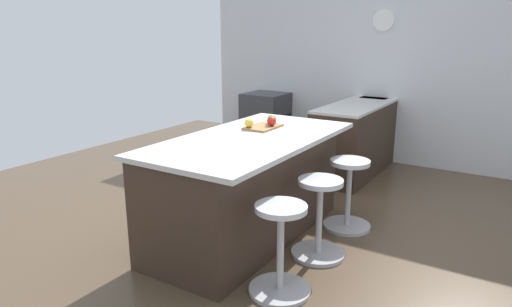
# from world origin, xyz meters

# --- Properties ---
(ground_plane) EXTENTS (7.68, 7.68, 0.00)m
(ground_plane) POSITION_xyz_m (0.00, 0.00, 0.00)
(ground_plane) COLOR brown
(interior_partition_left) EXTENTS (0.15, 5.05, 2.81)m
(interior_partition_left) POSITION_xyz_m (-2.95, 0.00, 1.41)
(interior_partition_left) COLOR silver
(interior_partition_left) RESTS_ON ground_plane
(sink_cabinet) EXTENTS (2.49, 0.60, 1.17)m
(sink_cabinet) POSITION_xyz_m (-2.61, 0.11, 0.45)
(sink_cabinet) COLOR #38281E
(sink_cabinet) RESTS_ON ground_plane
(oven_range) EXTENTS (0.60, 0.61, 0.86)m
(oven_range) POSITION_xyz_m (-2.60, -1.49, 0.43)
(oven_range) COLOR #38383D
(oven_range) RESTS_ON ground_plane
(kitchen_island) EXTENTS (2.04, 1.04, 0.92)m
(kitchen_island) POSITION_xyz_m (0.15, -0.04, 0.46)
(kitchen_island) COLOR #38281E
(kitchen_island) RESTS_ON ground_plane
(stool_by_window) EXTENTS (0.44, 0.44, 0.65)m
(stool_by_window) POSITION_xyz_m (-0.50, 0.66, 0.31)
(stool_by_window) COLOR #B7B7BC
(stool_by_window) RESTS_ON ground_plane
(stool_middle) EXTENTS (0.44, 0.44, 0.65)m
(stool_middle) POSITION_xyz_m (0.15, 0.66, 0.31)
(stool_middle) COLOR #B7B7BC
(stool_middle) RESTS_ON ground_plane
(stool_near_camera) EXTENTS (0.44, 0.44, 0.65)m
(stool_near_camera) POSITION_xyz_m (0.79, 0.66, 0.31)
(stool_near_camera) COLOR #B7B7BC
(stool_near_camera) RESTS_ON ground_plane
(cutting_board) EXTENTS (0.36, 0.24, 0.02)m
(cutting_board) POSITION_xyz_m (-0.21, -0.09, 0.93)
(cutting_board) COLOR olive
(cutting_board) RESTS_ON kitchen_island
(apple_green) EXTENTS (0.09, 0.09, 0.09)m
(apple_green) POSITION_xyz_m (-0.35, -0.08, 0.98)
(apple_green) COLOR #609E2D
(apple_green) RESTS_ON cutting_board
(apple_yellow) EXTENTS (0.08, 0.08, 0.08)m
(apple_yellow) POSITION_xyz_m (-0.09, -0.17, 0.98)
(apple_yellow) COLOR gold
(apple_yellow) RESTS_ON cutting_board
(apple_red) EXTENTS (0.08, 0.08, 0.08)m
(apple_red) POSITION_xyz_m (-0.26, -0.03, 0.98)
(apple_red) COLOR red
(apple_red) RESTS_ON cutting_board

